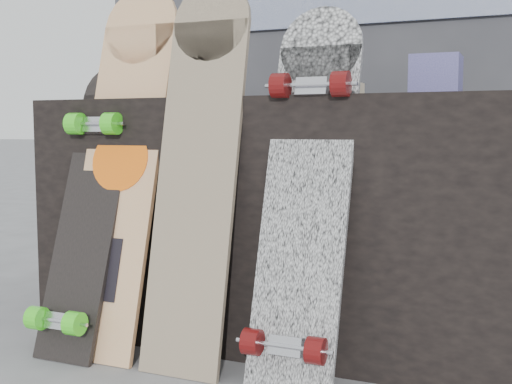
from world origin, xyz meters
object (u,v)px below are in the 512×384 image
at_px(longboard_geisha, 122,155).
at_px(longboard_cascadia, 306,186).
at_px(vendor_table, 286,219).
at_px(skateboard_dark, 88,202).
at_px(longboard_celtic, 199,160).

distance_m(longboard_geisha, longboard_cascadia, 0.64).
distance_m(vendor_table, longboard_cascadia, 0.42).
xyz_separation_m(vendor_table, skateboard_dark, (-0.53, -0.36, 0.07)).
height_order(longboard_cascadia, skateboard_dark, longboard_cascadia).
xyz_separation_m(longboard_cascadia, skateboard_dark, (-0.72, -0.02, -0.08)).
relative_size(longboard_geisha, longboard_celtic, 1.02).
distance_m(longboard_geisha, skateboard_dark, 0.18).
bearing_deg(longboard_geisha, vendor_table, 33.60).
xyz_separation_m(vendor_table, longboard_cascadia, (0.19, -0.34, 0.15)).
xyz_separation_m(longboard_geisha, skateboard_dark, (-0.09, -0.06, -0.15)).
bearing_deg(longboard_cascadia, skateboard_dark, -178.44).
bearing_deg(vendor_table, longboard_celtic, -114.04).
bearing_deg(vendor_table, longboard_geisha, -146.40).
relative_size(vendor_table, longboard_celtic, 1.39).
distance_m(vendor_table, longboard_geisha, 0.58).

